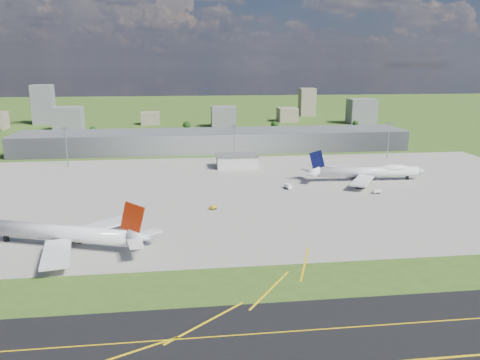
{
  "coord_description": "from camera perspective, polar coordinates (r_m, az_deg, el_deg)",
  "views": [
    {
      "loc": [
        -24.79,
        -197.44,
        64.98
      ],
      "look_at": [
        3.34,
        28.77,
        9.0
      ],
      "focal_mm": 35.0,
      "sensor_mm": 36.0,
      "label": 1
    }
  ],
  "objects": [
    {
      "name": "bldg_cw",
      "position": [
        541.71,
        -10.87,
        7.41
      ],
      "size": [
        20.0,
        18.0,
        14.0
      ],
      "primitive_type": "cube",
      "color": "gray",
      "rests_on": "ground"
    },
    {
      "name": "airliner_red_twin",
      "position": [
        183.51,
        -20.58,
        -6.17
      ],
      "size": [
        67.42,
        51.19,
        19.14
      ],
      "rotation": [
        0.0,
        0.0,
        2.8
      ],
      "color": "white",
      "rests_on": "ground"
    },
    {
      "name": "apron",
      "position": [
        248.61,
        1.2,
        -1.35
      ],
      "size": [
        360.0,
        190.0,
        0.08
      ],
      "primitive_type": "cube",
      "color": "gray",
      "rests_on": "ground"
    },
    {
      "name": "tree_e",
      "position": [
        485.51,
        4.25,
        6.72
      ],
      "size": [
        7.65,
        7.65,
        9.35
      ],
      "color": "#382314",
      "rests_on": "ground"
    },
    {
      "name": "van_white_near",
      "position": [
        253.71,
        5.87,
        -0.81
      ],
      "size": [
        3.64,
        5.57,
        2.61
      ],
      "rotation": [
        0.0,
        0.0,
        1.86
      ],
      "color": "white",
      "rests_on": "ground"
    },
    {
      "name": "bldg_tall_w",
      "position": [
        580.24,
        -22.85,
        8.49
      ],
      "size": [
        22.0,
        20.0,
        44.0
      ],
      "primitive_type": "cube",
      "color": "slate",
      "rests_on": "ground"
    },
    {
      "name": "airliner_blue_quad",
      "position": [
        279.98,
        15.38,
        0.95
      ],
      "size": [
        70.48,
        55.25,
        18.41
      ],
      "rotation": [
        0.0,
        0.0,
        -0.05
      ],
      "color": "white",
      "rests_on": "ground"
    },
    {
      "name": "ops_building",
      "position": [
        305.61,
        -0.41,
        2.29
      ],
      "size": [
        26.0,
        16.0,
        8.0
      ],
      "primitive_type": "cube",
      "color": "silver",
      "rests_on": "ground"
    },
    {
      "name": "van_white_far",
      "position": [
        253.46,
        16.32,
        -1.37
      ],
      "size": [
        4.27,
        2.53,
        2.13
      ],
      "rotation": [
        0.0,
        0.0,
        0.17
      ],
      "color": "silver",
      "rests_on": "ground"
    },
    {
      "name": "mast_center",
      "position": [
        317.91,
        -0.73,
        5.24
      ],
      "size": [
        3.5,
        2.0,
        25.9
      ],
      "color": "gray",
      "rests_on": "ground"
    },
    {
      "name": "terminal",
      "position": [
        367.81,
        -3.15,
        4.79
      ],
      "size": [
        300.0,
        42.0,
        15.0
      ],
      "primitive_type": "cube",
      "color": "gray",
      "rests_on": "ground"
    },
    {
      "name": "tug_yellow",
      "position": [
        217.44,
        -3.28,
        -3.37
      ],
      "size": [
        3.55,
        3.72,
        1.66
      ],
      "rotation": [
        0.0,
        0.0,
        0.87
      ],
      "color": "#ECB10D",
      "rests_on": "ground"
    },
    {
      "name": "mast_east",
      "position": [
        347.59,
        17.68,
        5.33
      ],
      "size": [
        3.5,
        2.0,
        25.9
      ],
      "color": "gray",
      "rests_on": "ground"
    },
    {
      "name": "bldg_w",
      "position": [
        513.35,
        -20.17,
        7.04
      ],
      "size": [
        28.0,
        22.0,
        24.0
      ],
      "primitive_type": "cube",
      "color": "slate",
      "rests_on": "ground"
    },
    {
      "name": "tree_far_e",
      "position": [
        520.14,
        13.87,
        6.73
      ],
      "size": [
        6.3,
        6.3,
        7.7
      ],
      "color": "#382314",
      "rests_on": "ground"
    },
    {
      "name": "ground",
      "position": [
        354.33,
        -2.96,
        3.21
      ],
      "size": [
        1400.0,
        1400.0,
        0.0
      ],
      "primitive_type": "plane",
      "color": "#395A1C",
      "rests_on": "ground"
    },
    {
      "name": "bldg_tall_e",
      "position": [
        631.15,
        8.18,
        9.39
      ],
      "size": [
        20.0,
        18.0,
        36.0
      ],
      "primitive_type": "cube",
      "color": "gray",
      "rests_on": "ground"
    },
    {
      "name": "tree_w",
      "position": [
        474.05,
        -17.48,
        5.88
      ],
      "size": [
        6.75,
        6.75,
        8.25
      ],
      "color": "#382314",
      "rests_on": "ground"
    },
    {
      "name": "bldg_c",
      "position": [
        512.27,
        -2.05,
        7.74
      ],
      "size": [
        26.0,
        20.0,
        22.0
      ],
      "primitive_type": "cube",
      "color": "slate",
      "rests_on": "ground"
    },
    {
      "name": "mast_west",
      "position": [
        324.82,
        -20.46,
        4.56
      ],
      "size": [
        3.5,
        2.0,
        25.9
      ],
      "color": "gray",
      "rests_on": "ground"
    },
    {
      "name": "tree_c",
      "position": [
        481.11,
        -6.51,
        6.65
      ],
      "size": [
        8.1,
        8.1,
        9.9
      ],
      "color": "#382314",
      "rests_on": "ground"
    },
    {
      "name": "bldg_ce",
      "position": [
        564.37,
        5.78,
        7.93
      ],
      "size": [
        22.0,
        24.0,
        16.0
      ],
      "primitive_type": "cube",
      "color": "gray",
      "rests_on": "ground"
    },
    {
      "name": "bldg_e",
      "position": [
        558.82,
        14.59,
        8.13
      ],
      "size": [
        30.0,
        22.0,
        28.0
      ],
      "primitive_type": "cube",
      "color": "slate",
      "rests_on": "ground"
    }
  ]
}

